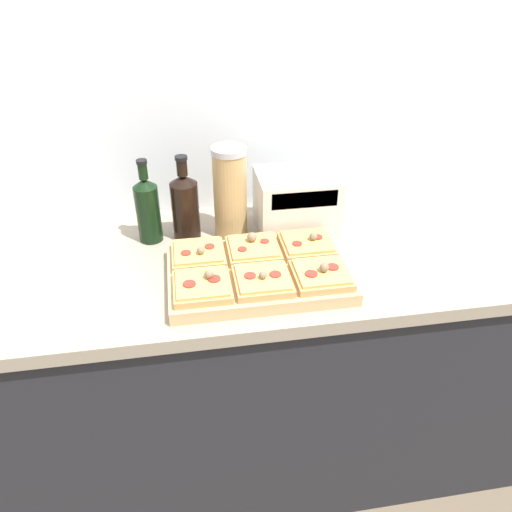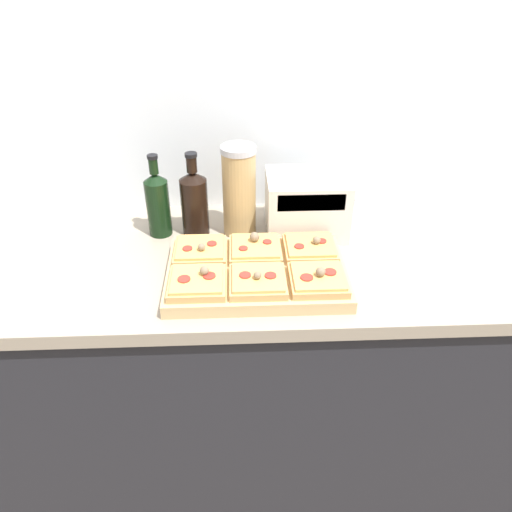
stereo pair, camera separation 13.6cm
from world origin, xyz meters
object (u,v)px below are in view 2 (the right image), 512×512
(grain_jar_tall, at_px, (239,191))
(olive_oil_bottle, at_px, (158,203))
(toaster_oven, at_px, (306,204))
(cutting_board, at_px, (256,274))
(wine_bottle, at_px, (194,202))

(grain_jar_tall, bearing_deg, olive_oil_bottle, 180.00)
(grain_jar_tall, xyz_separation_m, toaster_oven, (0.21, -0.00, -0.05))
(cutting_board, bearing_deg, wine_bottle, 124.28)
(cutting_board, relative_size, toaster_oven, 1.79)
(cutting_board, bearing_deg, toaster_oven, 57.57)
(grain_jar_tall, distance_m, toaster_oven, 0.21)
(cutting_board, height_order, olive_oil_bottle, olive_oil_bottle)
(wine_bottle, relative_size, grain_jar_tall, 0.94)
(olive_oil_bottle, distance_m, toaster_oven, 0.46)
(olive_oil_bottle, xyz_separation_m, grain_jar_tall, (0.25, -0.00, 0.04))
(wine_bottle, bearing_deg, olive_oil_bottle, -180.00)
(wine_bottle, height_order, toaster_oven, wine_bottle)
(toaster_oven, bearing_deg, wine_bottle, 179.86)
(cutting_board, distance_m, wine_bottle, 0.33)
(cutting_board, xyz_separation_m, grain_jar_tall, (-0.04, 0.26, 0.12))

